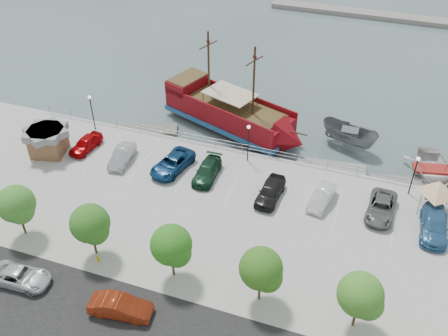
% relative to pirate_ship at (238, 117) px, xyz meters
% --- Properties ---
extents(ground, '(160.00, 160.00, 0.00)m').
position_rel_pirate_ship_xyz_m(ground, '(3.19, -12.89, -1.92)').
color(ground, '#435254').
extents(sidewalk, '(100.00, 4.00, 0.05)m').
position_rel_pirate_ship_xyz_m(sidewalk, '(3.19, -22.89, -0.90)').
color(sidewalk, '#A9A799').
rests_on(sidewalk, land_slab).
extents(seawall_railing, '(50.00, 0.06, 1.00)m').
position_rel_pirate_ship_xyz_m(seawall_railing, '(3.19, -5.09, -0.39)').
color(seawall_railing, gray).
rests_on(seawall_railing, land_slab).
extents(far_shore, '(40.00, 3.00, 0.80)m').
position_rel_pirate_ship_xyz_m(far_shore, '(13.19, 42.11, -1.52)').
color(far_shore, gray).
rests_on(far_shore, ground).
extents(pirate_ship, '(18.44, 10.59, 11.45)m').
position_rel_pirate_ship_xyz_m(pirate_ship, '(0.00, 0.00, 0.00)').
color(pirate_ship, maroon).
rests_on(pirate_ship, ground).
extents(patrol_boat, '(7.03, 4.60, 2.55)m').
position_rel_pirate_ship_xyz_m(patrol_boat, '(12.50, 1.03, -0.64)').
color(patrol_boat, slate).
rests_on(patrol_boat, ground).
extents(speedboat, '(6.58, 8.19, 1.51)m').
position_rel_pirate_ship_xyz_m(speedboat, '(21.37, -1.70, -1.16)').
color(speedboat, beige).
rests_on(speedboat, ground).
extents(dock_west, '(8.08, 4.74, 0.45)m').
position_rel_pirate_ship_xyz_m(dock_west, '(-10.21, -3.69, -1.70)').
color(dock_west, slate).
rests_on(dock_west, ground).
extents(dock_mid, '(7.34, 2.82, 0.41)m').
position_rel_pirate_ship_xyz_m(dock_mid, '(11.45, -3.69, -1.71)').
color(dock_mid, gray).
rests_on(dock_mid, ground).
extents(dock_east, '(6.62, 3.32, 0.36)m').
position_rel_pirate_ship_xyz_m(dock_east, '(18.72, -3.69, -1.74)').
color(dock_east, gray).
rests_on(dock_east, ground).
extents(shed, '(4.25, 4.25, 2.93)m').
position_rel_pirate_ship_xyz_m(shed, '(-16.88, -11.94, 0.64)').
color(shed, brown).
rests_on(shed, land_slab).
extents(canopy_tent, '(4.19, 4.19, 3.18)m').
position_rel_pirate_ship_xyz_m(canopy_tent, '(21.34, -8.05, 1.85)').
color(canopy_tent, slate).
rests_on(canopy_tent, land_slab).
extents(street_van, '(4.94, 2.53, 1.34)m').
position_rel_pirate_ship_xyz_m(street_van, '(-8.70, -27.49, -0.25)').
color(street_van, silver).
rests_on(street_van, street).
extents(street_sedan, '(4.83, 2.25, 1.53)m').
position_rel_pirate_ship_xyz_m(street_sedan, '(0.04, -27.50, -0.15)').
color(street_sedan, maroon).
rests_on(street_sedan, street).
extents(fire_hydrant, '(0.25, 0.25, 0.71)m').
position_rel_pirate_ship_xyz_m(fire_hydrant, '(-4.14, -23.69, -0.53)').
color(fire_hydrant, gold).
rests_on(fire_hydrant, sidewalk).
extents(lamp_post_left, '(0.36, 0.36, 4.28)m').
position_rel_pirate_ship_xyz_m(lamp_post_left, '(-14.81, -6.39, 2.02)').
color(lamp_post_left, black).
rests_on(lamp_post_left, land_slab).
extents(lamp_post_mid, '(0.36, 0.36, 4.28)m').
position_rel_pirate_ship_xyz_m(lamp_post_mid, '(3.19, -6.39, 2.02)').
color(lamp_post_mid, black).
rests_on(lamp_post_mid, land_slab).
extents(lamp_post_right, '(0.36, 0.36, 4.28)m').
position_rel_pirate_ship_xyz_m(lamp_post_right, '(19.19, -6.39, 2.02)').
color(lamp_post_right, black).
rests_on(lamp_post_right, land_slab).
extents(tree_b, '(3.30, 3.20, 5.00)m').
position_rel_pirate_ship_xyz_m(tree_b, '(-11.67, -22.97, 2.38)').
color(tree_b, '#473321').
rests_on(tree_b, sidewalk).
extents(tree_c, '(3.30, 3.20, 5.00)m').
position_rel_pirate_ship_xyz_m(tree_c, '(-4.67, -22.97, 2.38)').
color(tree_c, '#473321').
rests_on(tree_c, sidewalk).
extents(tree_d, '(3.30, 3.20, 5.00)m').
position_rel_pirate_ship_xyz_m(tree_d, '(2.33, -22.97, 2.38)').
color(tree_d, '#473321').
rests_on(tree_d, sidewalk).
extents(tree_e, '(3.30, 3.20, 5.00)m').
position_rel_pirate_ship_xyz_m(tree_e, '(9.33, -22.97, 2.38)').
color(tree_e, '#473321').
rests_on(tree_e, sidewalk).
extents(tree_f, '(3.30, 3.20, 5.00)m').
position_rel_pirate_ship_xyz_m(tree_f, '(16.33, -22.97, 2.38)').
color(tree_f, '#473321').
rests_on(tree_f, sidewalk).
extents(parked_car_a, '(2.17, 4.43, 1.46)m').
position_rel_pirate_ship_xyz_m(parked_car_a, '(-13.60, -10.14, -0.19)').
color(parked_car_a, '#AC0408').
rests_on(parked_car_a, land_slab).
extents(parked_car_b, '(2.01, 4.56, 1.46)m').
position_rel_pirate_ship_xyz_m(parked_car_b, '(-8.92, -10.80, -0.19)').
color(parked_car_b, '#A8A9AC').
rests_on(parked_car_b, land_slab).
extents(parked_car_c, '(3.52, 5.82, 1.51)m').
position_rel_pirate_ship_xyz_m(parked_car_c, '(-3.49, -10.34, -0.16)').
color(parked_car_c, navy).
rests_on(parked_car_c, land_slab).
extents(parked_car_d, '(2.12, 4.92, 1.41)m').
position_rel_pirate_ship_xyz_m(parked_car_d, '(0.23, -10.32, -0.21)').
color(parked_car_d, '#123320').
rests_on(parked_car_d, land_slab).
extents(parked_car_e, '(2.23, 4.91, 1.63)m').
position_rel_pirate_ship_xyz_m(parked_car_e, '(6.92, -11.35, -0.10)').
color(parked_car_e, black).
rests_on(parked_car_e, land_slab).
extents(parked_car_f, '(2.25, 4.51, 1.42)m').
position_rel_pirate_ship_xyz_m(parked_car_f, '(11.60, -10.44, -0.21)').
color(parked_car_f, white).
rests_on(parked_car_f, land_slab).
extents(parked_car_g, '(2.69, 5.27, 1.42)m').
position_rel_pirate_ship_xyz_m(parked_car_g, '(16.89, -10.16, -0.21)').
color(parked_car_g, slate).
rests_on(parked_car_g, land_slab).
extents(parked_car_h, '(2.32, 5.52, 1.59)m').
position_rel_pirate_ship_xyz_m(parked_car_h, '(21.39, -11.01, -0.12)').
color(parked_car_h, '#326594').
rests_on(parked_car_h, land_slab).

